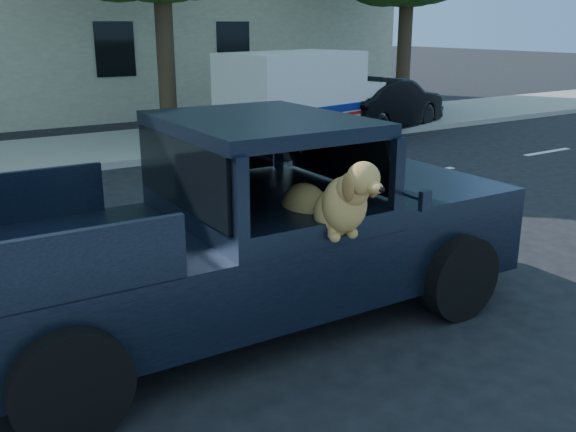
# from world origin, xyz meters

# --- Properties ---
(ground) EXTENTS (120.00, 120.00, 0.00)m
(ground) POSITION_xyz_m (0.00, 0.00, 0.00)
(ground) COLOR black
(ground) RESTS_ON ground
(lane_stripes) EXTENTS (21.60, 0.14, 0.01)m
(lane_stripes) POSITION_xyz_m (2.00, 3.40, 0.01)
(lane_stripes) COLOR silver
(lane_stripes) RESTS_ON ground
(pickup_truck) EXTENTS (5.86, 3.03, 2.08)m
(pickup_truck) POSITION_xyz_m (1.40, -0.53, 0.70)
(pickup_truck) COLOR black
(pickup_truck) RESTS_ON ground
(mail_truck) EXTENTS (4.50, 2.86, 2.30)m
(mail_truck) POSITION_xyz_m (7.44, 7.20, 1.00)
(mail_truck) COLOR silver
(mail_truck) RESTS_ON ground
(parked_sedan) EXTENTS (3.11, 4.91, 1.53)m
(parked_sedan) POSITION_xyz_m (10.68, 7.86, 0.76)
(parked_sedan) COLOR black
(parked_sedan) RESTS_ON ground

